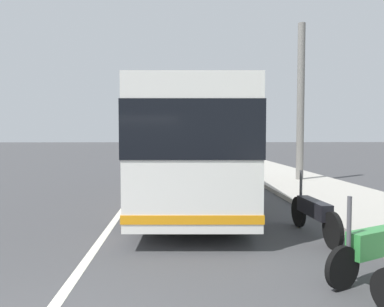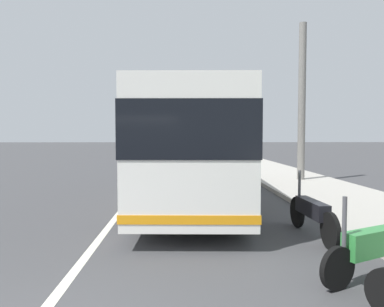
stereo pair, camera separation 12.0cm
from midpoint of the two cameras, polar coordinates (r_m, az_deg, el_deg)
sidewalk_curb at (r=13.89m, az=19.56°, el=-5.49°), size 110.00×3.60×0.14m
lane_divider_line at (r=12.97m, az=-9.46°, el=-6.25°), size 110.00×0.16×0.01m
coach_bus at (r=11.08m, az=-0.31°, el=1.56°), size 10.16×2.96×3.15m
motorcycle_mid_row at (r=5.86m, az=27.12°, el=-13.17°), size 0.98×1.94×1.24m
motorcycle_nearest_curb at (r=7.71m, az=18.44°, el=-9.00°), size 2.27×0.29×1.29m
car_far_distant at (r=30.23m, az=-8.94°, el=0.29°), size 4.13×2.01×1.47m
car_ahead_same_lane at (r=52.49m, az=-6.18°, el=1.37°), size 4.64×1.83×1.44m
car_oncoming at (r=29.72m, az=-1.01°, el=0.25°), size 4.15×1.87×1.44m
utility_pole at (r=16.33m, az=16.77°, el=7.66°), size 0.32×0.32×6.90m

